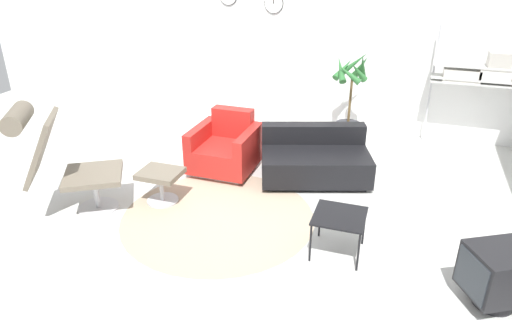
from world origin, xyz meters
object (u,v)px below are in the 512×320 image
(ottoman, at_px, (161,179))
(couch_low, at_px, (314,160))
(armchair_red, at_px, (226,150))
(lounge_chair, at_px, (54,151))
(potted_plant, at_px, (349,107))
(side_table, at_px, (339,219))
(crt_television, at_px, (499,275))
(shelf_unit, at_px, (482,73))

(ottoman, bearing_deg, couch_low, 37.28)
(armchair_red, bearing_deg, lounge_chair, 51.65)
(couch_low, relative_size, potted_plant, 1.10)
(ottoman, height_order, side_table, side_table)
(armchair_red, height_order, crt_television, armchair_red)
(lounge_chair, relative_size, ottoman, 2.63)
(armchair_red, bearing_deg, crt_television, 151.82)
(armchair_red, distance_m, side_table, 2.17)
(shelf_unit, bearing_deg, potted_plant, -169.50)
(side_table, xyz_separation_m, crt_television, (1.32, -0.29, -0.09))
(armchair_red, bearing_deg, side_table, 141.78)
(ottoman, height_order, shelf_unit, shelf_unit)
(ottoman, relative_size, potted_plant, 0.34)
(crt_television, height_order, shelf_unit, shelf_unit)
(lounge_chair, bearing_deg, potted_plant, 107.45)
(ottoman, height_order, potted_plant, potted_plant)
(ottoman, relative_size, crt_television, 0.72)
(couch_low, relative_size, crt_television, 2.34)
(crt_television, relative_size, shelf_unit, 0.38)
(couch_low, xyz_separation_m, crt_television, (1.87, -1.78, 0.05))
(ottoman, bearing_deg, potted_plant, 54.82)
(armchair_red, relative_size, side_table, 1.70)
(armchair_red, relative_size, shelf_unit, 0.47)
(armchair_red, distance_m, potted_plant, 2.00)
(lounge_chair, distance_m, side_table, 2.99)
(lounge_chair, xyz_separation_m, potted_plant, (2.64, 3.01, -0.17))
(armchair_red, bearing_deg, ottoman, 70.59)
(potted_plant, bearing_deg, couch_low, -99.52)
(potted_plant, bearing_deg, shelf_unit, 10.50)
(ottoman, xyz_separation_m, crt_television, (3.38, -0.62, 0.01))
(ottoman, distance_m, side_table, 2.09)
(potted_plant, distance_m, shelf_unit, 1.82)
(couch_low, height_order, side_table, couch_low)
(armchair_red, height_order, side_table, armchair_red)
(couch_low, bearing_deg, side_table, 91.78)
(lounge_chair, height_order, side_table, lounge_chair)
(crt_television, bearing_deg, ottoman, 50.14)
(lounge_chair, relative_size, potted_plant, 0.89)
(ottoman, relative_size, side_table, 0.98)
(couch_low, xyz_separation_m, potted_plant, (0.22, 1.31, 0.32))
(side_table, bearing_deg, ottoman, 170.88)
(side_table, height_order, crt_television, crt_television)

